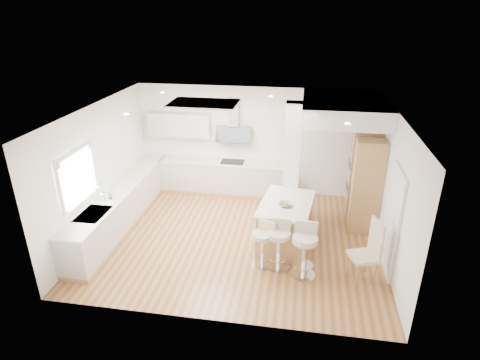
% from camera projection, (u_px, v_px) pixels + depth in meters
% --- Properties ---
extents(ground, '(6.00, 6.00, 0.00)m').
position_uv_depth(ground, '(238.00, 238.00, 8.70)').
color(ground, '#AE7440').
rests_on(ground, ground).
extents(ceiling, '(6.00, 5.00, 0.02)m').
position_uv_depth(ceiling, '(238.00, 238.00, 8.70)').
color(ceiling, white).
rests_on(ceiling, ground).
extents(wall_back, '(6.00, 0.04, 2.80)m').
position_uv_depth(wall_back, '(253.00, 141.00, 10.39)').
color(wall_back, white).
rests_on(wall_back, ground).
extents(wall_left, '(0.04, 5.00, 2.80)m').
position_uv_depth(wall_left, '(99.00, 170.00, 8.57)').
color(wall_left, white).
rests_on(wall_left, ground).
extents(wall_right, '(0.04, 5.00, 2.80)m').
position_uv_depth(wall_right, '(391.00, 189.00, 7.69)').
color(wall_right, white).
rests_on(wall_right, ground).
extents(skylight, '(4.10, 2.10, 0.06)m').
position_uv_depth(skylight, '(204.00, 104.00, 8.24)').
color(skylight, white).
rests_on(skylight, ground).
extents(window_left, '(0.06, 1.28, 1.07)m').
position_uv_depth(window_left, '(77.00, 173.00, 7.64)').
color(window_left, silver).
rests_on(window_left, ground).
extents(doorway_right, '(0.05, 1.00, 2.10)m').
position_uv_depth(doorway_right, '(392.00, 222.00, 7.31)').
color(doorway_right, '#4F443E').
rests_on(doorway_right, ground).
extents(counter_left, '(0.63, 4.50, 1.35)m').
position_uv_depth(counter_left, '(122.00, 205.00, 9.12)').
color(counter_left, tan).
rests_on(counter_left, ground).
extents(counter_back, '(3.62, 0.63, 2.50)m').
position_uv_depth(counter_back, '(217.00, 168.00, 10.56)').
color(counter_back, tan).
rests_on(counter_back, ground).
extents(pillar, '(0.35, 0.35, 2.80)m').
position_uv_depth(pillar, '(291.00, 165.00, 8.83)').
color(pillar, white).
rests_on(pillar, ground).
extents(soffit, '(1.78, 2.20, 0.40)m').
position_uv_depth(soffit, '(344.00, 108.00, 8.60)').
color(soffit, white).
rests_on(soffit, ground).
extents(oven_column, '(0.63, 1.21, 2.10)m').
position_uv_depth(oven_column, '(364.00, 179.00, 8.99)').
color(oven_column, tan).
rests_on(oven_column, ground).
extents(peninsula, '(1.20, 1.65, 1.01)m').
position_uv_depth(peninsula, '(285.00, 222.00, 8.37)').
color(peninsula, tan).
rests_on(peninsula, ground).
extents(bar_stool_a, '(0.54, 0.54, 0.92)m').
position_uv_depth(bar_stool_a, '(263.00, 242.00, 7.60)').
color(bar_stool_a, white).
rests_on(bar_stool_a, ground).
extents(bar_stool_b, '(0.49, 0.49, 0.99)m').
position_uv_depth(bar_stool_b, '(279.00, 242.00, 7.53)').
color(bar_stool_b, white).
rests_on(bar_stool_b, ground).
extents(bar_stool_c, '(0.50, 0.50, 1.07)m').
position_uv_depth(bar_stool_c, '(305.00, 248.00, 7.28)').
color(bar_stool_c, white).
rests_on(bar_stool_c, ground).
extents(dining_chair, '(0.59, 0.59, 1.20)m').
position_uv_depth(dining_chair, '(370.00, 249.00, 7.17)').
color(dining_chair, beige).
rests_on(dining_chair, ground).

